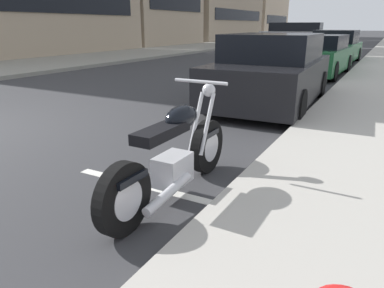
% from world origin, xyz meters
% --- Properties ---
extents(sidewalk_far_curb, '(120.00, 5.00, 0.14)m').
position_xyz_m(sidewalk_far_curb, '(12.00, 7.18, 0.07)').
color(sidewalk_far_curb, gray).
rests_on(sidewalk_far_curb, ground).
extents(parking_stall_stripe, '(0.12, 2.20, 0.01)m').
position_xyz_m(parking_stall_stripe, '(0.00, -4.08, 0.00)').
color(parking_stall_stripe, silver).
rests_on(parking_stall_stripe, ground).
extents(parked_motorcycle, '(2.15, 0.62, 1.11)m').
position_xyz_m(parked_motorcycle, '(-0.04, -4.28, 0.43)').
color(parked_motorcycle, black).
rests_on(parked_motorcycle, ground).
extents(parked_car_behind_motorcycle, '(4.24, 2.05, 1.50)m').
position_xyz_m(parked_car_behind_motorcycle, '(4.74, -3.81, 0.71)').
color(parked_car_behind_motorcycle, black).
rests_on(parked_car_behind_motorcycle, ground).
extents(parked_car_near_corner, '(4.32, 2.00, 1.35)m').
position_xyz_m(parked_car_near_corner, '(10.37, -3.70, 0.66)').
color(parked_car_near_corner, '#236638').
rests_on(parked_car_near_corner, ground).
extents(parked_car_mid_block, '(4.62, 1.98, 1.46)m').
position_xyz_m(parked_car_mid_block, '(15.23, -3.66, 0.68)').
color(parked_car_mid_block, '#236638').
rests_on(parked_car_mid_block, ground).
extents(crossing_truck, '(2.13, 5.62, 1.87)m').
position_xyz_m(crossing_truck, '(27.97, 1.24, 0.98)').
color(crossing_truck, '#B7B7BC').
rests_on(crossing_truck, ground).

